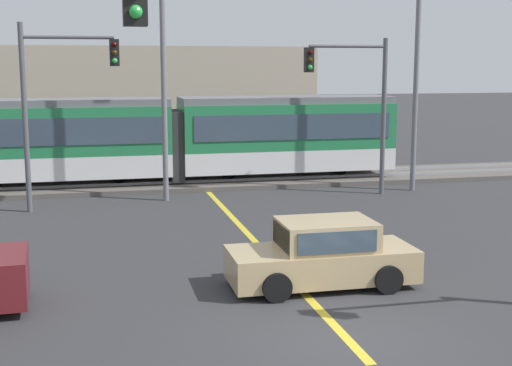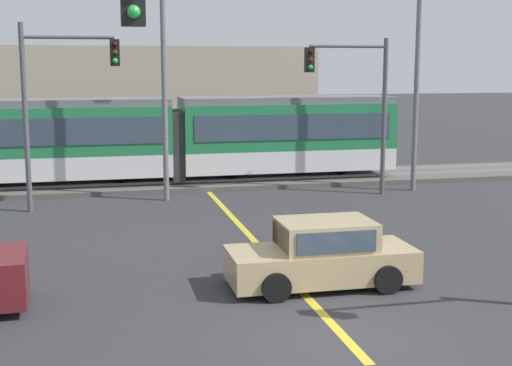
% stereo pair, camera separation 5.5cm
% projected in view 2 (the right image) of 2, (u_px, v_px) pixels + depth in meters
% --- Properties ---
extents(ground_plane, '(200.00, 200.00, 0.00)m').
position_uv_depth(ground_plane, '(344.00, 337.00, 13.13)').
color(ground_plane, '#333335').
extents(track_bed, '(120.00, 4.00, 0.18)m').
position_uv_depth(track_bed, '(201.00, 182.00, 29.88)').
color(track_bed, '#56514C').
rests_on(track_bed, ground).
extents(rail_near, '(120.00, 0.08, 0.10)m').
position_uv_depth(rail_near, '(204.00, 181.00, 29.16)').
color(rail_near, '#939399').
rests_on(rail_near, track_bed).
extents(rail_far, '(120.00, 0.08, 0.10)m').
position_uv_depth(rail_far, '(199.00, 176.00, 30.55)').
color(rail_far, '#939399').
rests_on(rail_far, track_bed).
extents(light_rail_tram, '(28.00, 2.64, 3.43)m').
position_uv_depth(light_rail_tram, '(56.00, 139.00, 28.26)').
color(light_rail_tram, silver).
rests_on(light_rail_tram, track_bed).
extents(lane_centre_line, '(0.20, 16.70, 0.01)m').
position_uv_depth(lane_centre_line, '(257.00, 244.00, 19.95)').
color(lane_centre_line, gold).
rests_on(lane_centre_line, ground).
extents(sedan_crossing, '(4.21, 1.94, 1.52)m').
position_uv_depth(sedan_crossing, '(322.00, 256.00, 16.06)').
color(sedan_crossing, tan).
rests_on(sedan_crossing, ground).
extents(traffic_light_far_left, '(3.25, 0.38, 6.33)m').
position_uv_depth(traffic_light_far_left, '(56.00, 90.00, 23.83)').
color(traffic_light_far_left, '#515459').
rests_on(traffic_light_far_left, ground).
extents(traffic_light_far_right, '(3.25, 0.38, 5.93)m').
position_uv_depth(traffic_light_far_right, '(358.00, 92.00, 26.73)').
color(traffic_light_far_right, '#515459').
rests_on(traffic_light_far_right, ground).
extents(street_lamp_centre, '(2.49, 0.28, 8.76)m').
position_uv_depth(street_lamp_centre, '(170.00, 63.00, 25.51)').
color(street_lamp_centre, slate).
rests_on(street_lamp_centre, ground).
extents(street_lamp_east, '(2.01, 0.28, 9.54)m').
position_uv_depth(street_lamp_east, '(421.00, 54.00, 27.52)').
color(street_lamp_east, slate).
rests_on(street_lamp_east, ground).
extents(building_backdrop_far, '(24.17, 6.00, 5.91)m').
position_uv_depth(building_backdrop_far, '(96.00, 100.00, 39.94)').
color(building_backdrop_far, tan).
rests_on(building_backdrop_far, ground).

